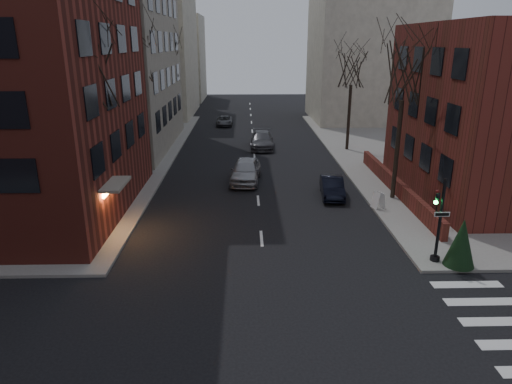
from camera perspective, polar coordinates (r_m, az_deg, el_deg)
low_wall_right at (r=32.09m, az=17.07°, el=0.79°), size 0.35×16.00×1.00m
building_distant_la at (r=66.54m, az=-14.33°, el=17.08°), size 14.00×16.00×18.00m
building_distant_ra at (r=62.09m, az=13.94°, el=16.13°), size 14.00×14.00×16.00m
building_distant_lb at (r=82.96m, az=-10.23°, el=16.11°), size 10.00×12.00×14.00m
traffic_signal at (r=22.40m, az=21.79°, el=-3.91°), size 0.76×0.44×4.00m
tree_left_a at (r=25.34m, az=-20.37°, el=14.05°), size 4.18×4.18×10.26m
tree_left_b at (r=36.89m, az=-14.47°, el=16.30°), size 4.40×4.40×10.80m
tree_left_c at (r=50.67m, az=-10.87°, el=15.96°), size 3.96×3.96×9.72m
tree_right_a at (r=29.67m, az=18.09°, el=13.90°), size 3.96×3.96×9.72m
tree_right_b at (r=43.16m, az=11.91°, el=14.94°), size 3.74×3.74×9.18m
streetlamp_near at (r=33.33m, az=-14.29°, el=8.04°), size 0.36×0.36×6.28m
streetlamp_far at (r=52.83m, az=-9.62°, el=11.99°), size 0.36×0.36×6.28m
parked_sedan at (r=30.72m, az=9.49°, el=0.62°), size 1.74×4.13×1.33m
car_lane_silver at (r=33.47m, az=-1.30°, el=2.71°), size 2.53×5.23×1.72m
car_lane_gray at (r=44.34m, az=0.75°, el=6.51°), size 2.33×5.38×1.54m
car_lane_far at (r=56.64m, az=-3.97°, el=8.86°), size 1.89×4.07×1.13m
sandwich_board at (r=28.79m, az=15.08°, el=-0.99°), size 0.66×0.76×1.03m
evergreen_shrub at (r=22.61m, az=24.29°, el=-5.76°), size 1.46×1.46×2.27m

